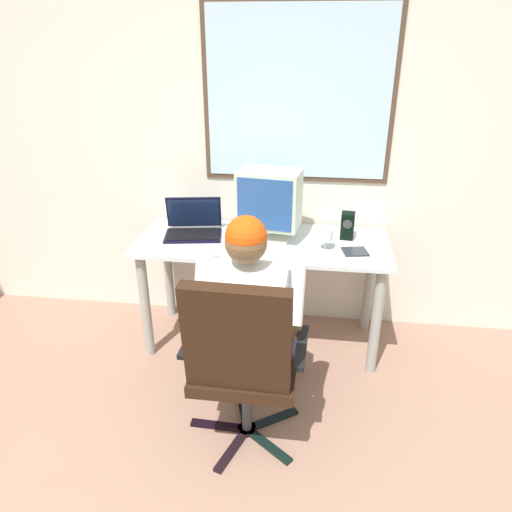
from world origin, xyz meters
name	(u,v)px	position (x,y,z in m)	size (l,w,h in m)	color
wall_rear	(252,114)	(0.01, 2.36, 1.45)	(5.22, 0.08, 2.88)	silver
desk	(262,259)	(0.12, 1.99, 0.61)	(1.56, 0.63, 0.74)	#969793
office_chair	(242,357)	(0.14, 1.05, 0.56)	(0.60, 0.59, 0.99)	black
person_seated	(251,314)	(0.15, 1.31, 0.63)	(0.54, 0.78, 1.20)	#444666
crt_monitor	(269,200)	(0.16, 2.03, 0.99)	(0.40, 0.29, 0.43)	beige
laptop	(193,225)	(-0.33, 2.05, 0.80)	(0.39, 0.32, 0.22)	black
wine_glass	(326,235)	(0.51, 1.90, 0.83)	(0.08, 0.08, 0.13)	silver
desk_speaker	(347,226)	(0.64, 2.10, 0.82)	(0.09, 0.09, 0.17)	black
cd_case	(355,252)	(0.68, 1.88, 0.74)	(0.16, 0.15, 0.01)	#272C32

